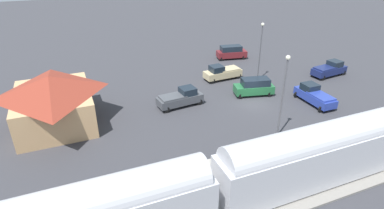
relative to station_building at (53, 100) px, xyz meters
The scene contains 14 objects.
ground_plane 22.53m from the station_building, 100.31° to the right, with size 200.00×200.00×0.00m, color #38383D.
railway_track 28.55m from the station_building, 129.29° to the right, with size 4.80×70.00×0.30m.
platform 26.21m from the station_building, 122.47° to the right, with size 3.20×46.00×0.30m.
station_building is the anchor object (origin of this frame).
pedestrian_on_platform 31.34m from the station_building, 117.30° to the right, with size 0.36×0.36×1.71m.
pedestrian_waiting_far 21.67m from the station_building, 131.08° to the right, with size 0.36×0.36×1.71m.
suv_maroon 30.30m from the station_building, 66.57° to the right, with size 2.83×5.18×2.22m.
pickup_tan 22.57m from the station_building, 78.67° to the right, with size 2.26×5.50×2.14m.
pickup_charcoal 13.84m from the station_building, 94.88° to the right, with size 2.50×5.57×2.14m.
pickup_blue 29.55m from the station_building, 103.04° to the right, with size 5.42×2.52×2.14m.
pickup_navy 37.19m from the station_building, 90.62° to the right, with size 2.51×5.58×2.14m.
suv_green 23.48m from the station_building, 94.63° to the right, with size 3.05×5.22×2.22m.
light_pole_near_platform 23.20m from the station_building, 119.04° to the right, with size 0.44×0.44×8.41m.
light_pole_lot_center 26.68m from the station_building, 85.46° to the right, with size 0.44×0.44×8.08m.
Camera 1 is at (-28.71, 20.01, 17.02)m, focal length 29.56 mm.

